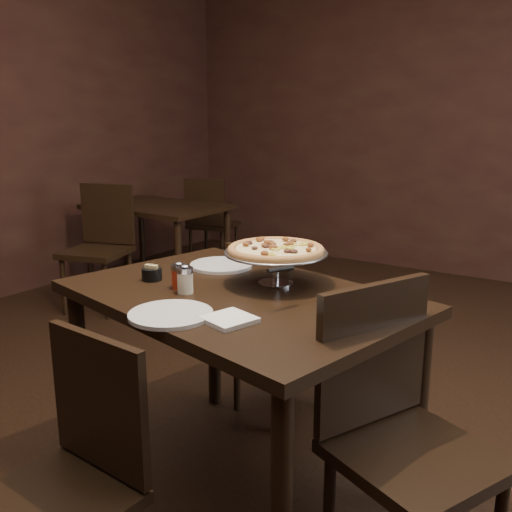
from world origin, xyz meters
The scene contains 16 objects.
room centered at (0.06, 0.03, 1.40)m, with size 6.04×7.04×2.84m.
dining_table centered at (-0.06, -0.10, 0.68)m, with size 1.40×1.08×0.78m.
background_table centered at (-2.20, 1.77, 0.60)m, with size 1.11×0.74×0.69m.
pizza_stand centered at (0.00, 0.07, 0.92)m, with size 0.40×0.40×0.16m.
parmesan_shaker centered at (-0.22, -0.20, 0.83)m, with size 0.06×0.06×0.11m.
pepper_flake_shaker centered at (-0.27, -0.17, 0.83)m, with size 0.06×0.06×0.10m.
packet_caddy centered at (-0.44, -0.15, 0.81)m, with size 0.08×0.08×0.06m.
napkin_stack centered at (0.09, -0.36, 0.79)m, with size 0.14×0.14×0.02m, color white.
plate_left centered at (-0.33, 0.17, 0.79)m, with size 0.27×0.27×0.01m, color silver.
plate_near centered at (-0.09, -0.42, 0.79)m, with size 0.27×0.27×0.01m, color silver.
serving_spatula centered at (0.16, -0.15, 0.91)m, with size 0.13×0.13×0.02m.
chair_far centered at (-0.22, 0.42, 0.46)m, with size 0.46×0.46×0.84m.
chair_near centered at (-0.09, -0.85, 0.45)m, with size 0.41×0.41×0.83m.
chair_side centered at (0.61, -0.21, 0.50)m, with size 0.57×0.57×0.92m.
bg_chair_far centered at (-2.16, 2.43, 0.47)m, with size 0.48×0.48×0.86m.
bg_chair_near centered at (-2.15, 1.10, 0.50)m, with size 0.54×0.54×0.92m.
Camera 1 is at (1.09, -1.72, 1.41)m, focal length 40.00 mm.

